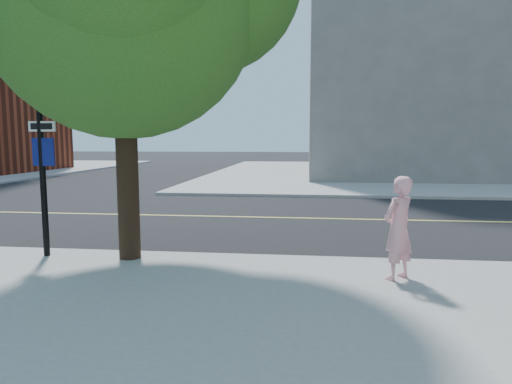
# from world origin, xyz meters

# --- Properties ---
(ground) EXTENTS (140.00, 140.00, 0.00)m
(ground) POSITION_xyz_m (0.00, 0.00, 0.00)
(ground) COLOR black
(ground) RESTS_ON ground
(road_ew) EXTENTS (140.00, 9.00, 0.01)m
(road_ew) POSITION_xyz_m (0.00, 4.50, 0.01)
(road_ew) COLOR black
(road_ew) RESTS_ON ground
(sidewalk_ne) EXTENTS (29.00, 25.00, 0.12)m
(sidewalk_ne) POSITION_xyz_m (13.50, 21.50, 0.06)
(sidewalk_ne) COLOR #9D9D9D
(sidewalk_ne) RESTS_ON ground
(filler_ne) EXTENTS (18.00, 16.00, 14.00)m
(filler_ne) POSITION_xyz_m (14.00, 22.00, 7.12)
(filler_ne) COLOR slate
(filler_ne) RESTS_ON sidewalk_ne
(man_on_phone) EXTENTS (0.66, 0.65, 1.54)m
(man_on_phone) POSITION_xyz_m (6.29, -1.20, 0.89)
(man_on_phone) COLOR pink
(man_on_phone) RESTS_ON sidewalk_se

